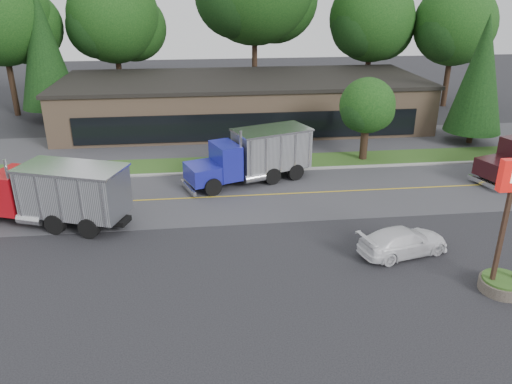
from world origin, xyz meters
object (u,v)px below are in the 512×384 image
at_px(dump_truck_red, 53,193).
at_px(dump_truck_blue, 256,154).
at_px(rally_car, 403,241).
at_px(bilo_sign, 510,249).

bearing_deg(dump_truck_red, dump_truck_blue, -135.88).
distance_m(dump_truck_red, rally_car, 18.34).
distance_m(dump_truck_red, dump_truck_blue, 12.65).
xyz_separation_m(bilo_sign, dump_truck_red, (-20.49, 8.91, -0.21)).
height_order(bilo_sign, rally_car, bilo_sign).
relative_size(bilo_sign, dump_truck_blue, 0.69).
height_order(bilo_sign, dump_truck_blue, bilo_sign).
bearing_deg(rally_car, dump_truck_red, 58.75).
height_order(dump_truck_blue, rally_car, dump_truck_blue).
relative_size(bilo_sign, rally_car, 1.31).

